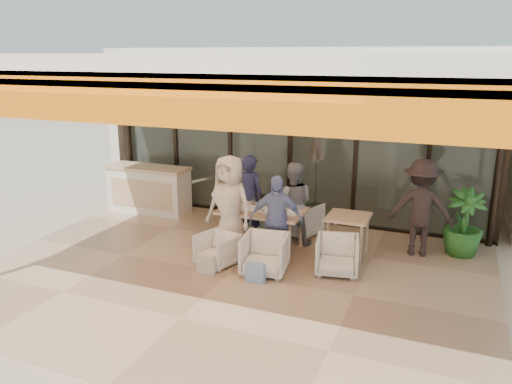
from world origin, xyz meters
TOP-DOWN VIEW (x-y plane):
  - ground at (0.00, 0.00)m, footprint 70.00×70.00m
  - terrace_floor at (0.00, 0.00)m, footprint 8.00×6.00m
  - terrace_structure at (0.00, -0.26)m, footprint 8.00×6.00m
  - glass_storefront at (0.00, 3.00)m, footprint 8.08×0.10m
  - interior_block at (0.01, 5.31)m, footprint 9.05×3.62m
  - host_counter at (-3.01, 2.30)m, footprint 1.85×0.65m
  - dining_table at (0.08, 1.23)m, footprint 1.50×0.90m
  - chair_far_left at (-0.34, 2.18)m, footprint 0.77×0.74m
  - chair_far_right at (0.50, 2.18)m, footprint 0.86×0.83m
  - chair_near_left at (-0.34, 0.28)m, footprint 0.73×0.70m
  - chair_near_right at (0.50, 0.28)m, footprint 0.77×0.73m
  - diner_navy at (-0.34, 1.68)m, footprint 0.66×0.50m
  - diner_grey at (0.50, 1.68)m, footprint 0.87×0.74m
  - diner_cream at (-0.34, 0.78)m, footprint 0.95×0.71m
  - diner_periwinkle at (0.50, 0.78)m, footprint 0.95×0.58m
  - tote_bag_cream at (-0.34, -0.12)m, footprint 0.30×0.10m
  - tote_bag_blue at (0.50, -0.12)m, footprint 0.30×0.10m
  - side_table at (1.57, 1.45)m, footprint 0.70×0.70m
  - side_chair at (1.57, 0.70)m, footprint 0.76×0.73m
  - standing_woman at (2.70, 1.98)m, footprint 1.17×0.76m
  - potted_palm at (3.40, 2.24)m, footprint 0.81×0.81m

SIDE VIEW (x-z plane):
  - ground at x=0.00m, z-range 0.00..0.00m
  - terrace_floor at x=0.00m, z-range 0.00..0.01m
  - tote_bag_cream at x=-0.34m, z-range 0.00..0.34m
  - tote_bag_blue at x=0.50m, z-range 0.00..0.34m
  - chair_near_left at x=-0.34m, z-range 0.00..0.60m
  - chair_far_left at x=-0.34m, z-range 0.00..0.66m
  - side_chair at x=1.57m, z-range 0.00..0.68m
  - chair_near_right at x=0.50m, z-range 0.00..0.71m
  - chair_far_right at x=0.50m, z-range 0.00..0.71m
  - host_counter at x=-3.01m, z-range 0.01..1.05m
  - potted_palm at x=3.40m, z-range 0.00..1.19m
  - side_table at x=1.57m, z-range 0.27..1.01m
  - dining_table at x=0.08m, z-range 0.22..1.15m
  - diner_periwinkle at x=0.50m, z-range 0.00..1.50m
  - diner_grey at x=0.50m, z-range 0.00..1.54m
  - diner_navy at x=-0.34m, z-range 0.00..1.62m
  - standing_woman at x=2.70m, z-range 0.00..1.71m
  - diner_cream at x=-0.34m, z-range 0.00..1.77m
  - glass_storefront at x=0.00m, z-range 0.00..3.20m
  - interior_block at x=0.01m, z-range 0.47..3.99m
  - terrace_structure at x=0.00m, z-range 1.55..4.95m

